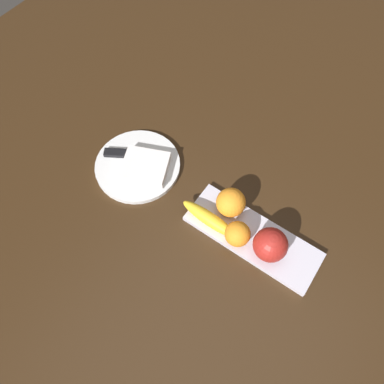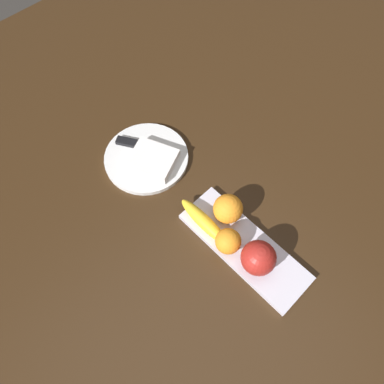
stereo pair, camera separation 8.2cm
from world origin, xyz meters
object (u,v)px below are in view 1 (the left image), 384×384
object	(u,v)px
apple	(270,245)
dinner_plate	(138,166)
orange_near_banana	(231,202)
banana	(209,219)
folded_napkin	(145,167)
knife	(126,154)
fruit_tray	(252,236)
orange_near_apple	(238,234)

from	to	relation	value
apple	dinner_plate	xyz separation A→B (m)	(-0.41, 0.01, -0.05)
orange_near_banana	banana	bearing A→B (deg)	-110.96
folded_napkin	knife	size ratio (longest dim) A/B	0.72
fruit_tray	folded_napkin	xyz separation A→B (m)	(-0.33, 0.00, 0.02)
fruit_tray	banana	distance (m)	0.11
dinner_plate	banana	bearing A→B (deg)	-6.97
apple	folded_napkin	size ratio (longest dim) A/B	0.69
orange_near_apple	folded_napkin	world-z (taller)	orange_near_apple
banana	orange_near_apple	distance (m)	0.08
orange_near_apple	dinner_plate	size ratio (longest dim) A/B	0.27
fruit_tray	folded_napkin	world-z (taller)	folded_napkin
orange_near_banana	folded_napkin	xyz separation A→B (m)	(-0.25, -0.03, -0.02)
fruit_tray	dinner_plate	bearing A→B (deg)	180.00
fruit_tray	dinner_plate	size ratio (longest dim) A/B	1.45
orange_near_apple	apple	bearing A→B (deg)	12.01
folded_napkin	knife	bearing A→B (deg)	174.71
folded_napkin	apple	bearing A→B (deg)	-2.23
banana	fruit_tray	bearing A→B (deg)	18.06
knife	banana	bearing A→B (deg)	-38.44
knife	orange_near_apple	bearing A→B (deg)	-36.94
dinner_plate	knife	bearing A→B (deg)	171.28
dinner_plate	knife	world-z (taller)	knife
fruit_tray	orange_near_apple	xyz separation A→B (m)	(-0.03, -0.03, 0.04)
apple	banana	world-z (taller)	apple
orange_near_banana	knife	world-z (taller)	orange_near_banana
apple	dinner_plate	bearing A→B (deg)	177.93
dinner_plate	fruit_tray	bearing A→B (deg)	0.00
fruit_tray	banana	xyz separation A→B (m)	(-0.11, -0.03, 0.02)
apple	orange_near_apple	bearing A→B (deg)	-167.99
dinner_plate	knife	xyz separation A→B (m)	(-0.04, 0.01, 0.01)
orange_near_banana	knife	size ratio (longest dim) A/B	0.44
fruit_tray	apple	bearing A→B (deg)	-17.11
orange_near_banana	folded_napkin	world-z (taller)	orange_near_banana
fruit_tray	apple	distance (m)	0.07
apple	banana	xyz separation A→B (m)	(-0.15, -0.02, -0.02)
orange_near_apple	banana	bearing A→B (deg)	-179.98
banana	orange_near_banana	size ratio (longest dim) A/B	2.18
folded_napkin	knife	xyz separation A→B (m)	(-0.07, 0.01, -0.01)
banana	knife	distance (m)	0.30
orange_near_banana	folded_napkin	bearing A→B (deg)	-173.66
banana	dinner_plate	world-z (taller)	banana
apple	orange_near_banana	bearing A→B (deg)	162.26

